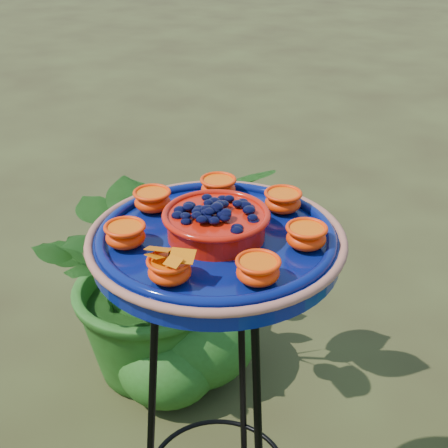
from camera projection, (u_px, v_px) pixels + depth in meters
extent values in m
torus|color=black|center=(216.00, 261.00, 1.12)|extent=(0.27, 0.27, 0.02)
cylinder|color=black|center=(243.00, 388.00, 1.44)|extent=(0.02, 0.08, 0.86)
cylinder|color=black|center=(151.00, 437.00, 1.31)|extent=(0.08, 0.06, 0.86)
cylinder|color=#071255|center=(216.00, 246.00, 1.10)|extent=(0.47, 0.47, 0.04)
torus|color=#A66A4B|center=(216.00, 237.00, 1.09)|extent=(0.46, 0.46, 0.02)
torus|color=#071255|center=(216.00, 235.00, 1.09)|extent=(0.42, 0.42, 0.02)
cylinder|color=#BB1507|center=(216.00, 225.00, 1.08)|extent=(0.18, 0.18, 0.04)
torus|color=#BB1507|center=(216.00, 215.00, 1.07)|extent=(0.19, 0.19, 0.01)
ellipsoid|color=black|center=(216.00, 212.00, 1.07)|extent=(0.15, 0.15, 0.03)
ellipsoid|color=#FF3502|center=(306.00, 238.00, 1.05)|extent=(0.07, 0.07, 0.03)
cylinder|color=#F34F04|center=(307.00, 230.00, 1.04)|extent=(0.06, 0.06, 0.01)
ellipsoid|color=#FF3502|center=(283.00, 203.00, 1.17)|extent=(0.07, 0.07, 0.03)
cylinder|color=#F34F04|center=(283.00, 195.00, 1.16)|extent=(0.06, 0.06, 0.01)
ellipsoid|color=#FF3502|center=(218.00, 189.00, 1.22)|extent=(0.07, 0.07, 0.03)
cylinder|color=#F34F04|center=(218.00, 181.00, 1.21)|extent=(0.06, 0.06, 0.01)
ellipsoid|color=#FF3502|center=(152.00, 202.00, 1.17)|extent=(0.07, 0.07, 0.03)
cylinder|color=#F34F04|center=(152.00, 194.00, 1.16)|extent=(0.06, 0.06, 0.01)
ellipsoid|color=#FF3502|center=(126.00, 237.00, 1.06)|extent=(0.07, 0.07, 0.03)
cylinder|color=#F34F04|center=(125.00, 228.00, 1.05)|extent=(0.06, 0.06, 0.01)
ellipsoid|color=#FF3502|center=(170.00, 272.00, 0.96)|extent=(0.07, 0.07, 0.03)
cylinder|color=#F34F04|center=(169.00, 262.00, 0.95)|extent=(0.06, 0.06, 0.01)
ellipsoid|color=#FF3502|center=(258.00, 272.00, 0.96)|extent=(0.07, 0.07, 0.03)
cylinder|color=#F34F04|center=(258.00, 263.00, 0.95)|extent=(0.06, 0.06, 0.01)
cylinder|color=black|center=(169.00, 257.00, 0.95)|extent=(0.02, 0.03, 0.00)
cube|color=orange|center=(159.00, 249.00, 0.96)|extent=(0.05, 0.04, 0.01)
cube|color=orange|center=(182.00, 256.00, 0.94)|extent=(0.05, 0.04, 0.01)
imported|color=#235216|center=(154.00, 265.00, 1.96)|extent=(0.93, 0.94, 0.79)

